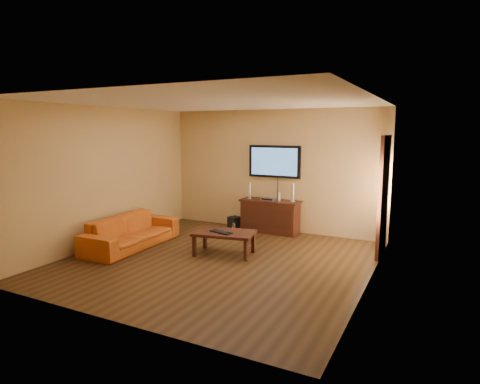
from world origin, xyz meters
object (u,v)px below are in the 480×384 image
Objects in this scene: coffee_table at (224,235)px; av_receiver at (269,199)px; speaker_right at (293,193)px; media_console at (270,216)px; subwoofer at (235,222)px; television at (274,162)px; speaker_left at (250,191)px; bottle at (234,227)px; sofa at (131,227)px; game_console at (279,196)px; keyboard at (221,232)px.

av_receiver is at bearing 86.71° from coffee_table.
coffee_table is at bearing -108.04° from speaker_right.
subwoofer is at bearing 176.81° from media_console.
media_console is 1.21m from television.
speaker_left is (-0.37, 1.85, 0.52)m from coffee_table.
av_receiver is 1.03m from bottle.
subwoofer is at bearing -25.92° from sofa.
media_console is 1.88m from coffee_table.
speaker_left is at bearing 11.59° from subwoofer.
media_console is at bearing 18.59° from subwoofer.
media_console is 0.95m from subwoofer.
speaker_left reaches higher than coffee_table.
game_console reaches higher than keyboard.
keyboard reaches higher than bottle.
speaker_left reaches higher than game_console.
bottle is at bearing -150.16° from av_receiver.
av_receiver is (-0.02, -0.23, -0.80)m from television.
speaker_left is (1.46, 2.24, 0.48)m from sofa.
sofa is 10.66× the size of game_console.
sofa is 2.72m from speaker_left.
game_console reaches higher than subwoofer.
television is at bearing 116.75° from game_console.
television is 5.59× the size of bottle.
speaker_right is 1.82× the size of bottle.
game_console is at bearing -42.57° from television.
speaker_right is 2.15m from keyboard.
av_receiver is 1.62× the size of game_console.
television is 0.86m from speaker_left.
speaker_right is (0.99, 0.06, 0.01)m from speaker_left.
coffee_table reaches higher than subwoofer.
speaker_right is at bearing 72.05° from keyboard.
speaker_left is 0.70m from game_console.
coffee_table is at bearing -45.84° from subwoofer.
sofa reaches higher than media_console.
av_receiver is at bearing -42.60° from sofa.
speaker_left is 2.01m from keyboard.
game_console is (2.16, 2.29, 0.41)m from sofa.
sofa is 5.71× the size of speaker_left.
speaker_right is (0.62, 1.91, 0.53)m from coffee_table.
speaker_left reaches higher than av_receiver.
media_console is 5.32× the size of subwoofer.
game_console is at bearing -177.02° from speaker_right.
sofa is at bearing -123.62° from av_receiver.
keyboard is (-0.35, -1.98, -0.38)m from game_console.
keyboard is at bearing -94.23° from media_console.
speaker_right reaches higher than game_console.
speaker_left is 1.69× the size of bottle.
bottle is (-0.74, -0.54, -1.46)m from television.
sofa is 3.18m from game_console.
bottle is (1.21, 1.94, -0.30)m from sofa.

